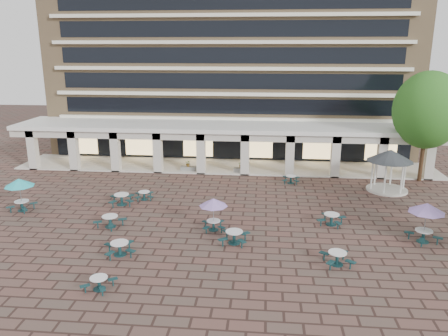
{
  "coord_description": "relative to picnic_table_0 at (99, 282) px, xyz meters",
  "views": [
    {
      "loc": [
        3.91,
        -27.89,
        11.85
      ],
      "look_at": [
        0.99,
        3.0,
        3.21
      ],
      "focal_mm": 35.0,
      "sensor_mm": 36.0,
      "label": 1
    }
  ],
  "objects": [
    {
      "name": "ground",
      "position": [
        4.22,
        8.93,
        -0.4
      ],
      "size": [
        120.0,
        120.0,
        0.0
      ],
      "primitive_type": "plane",
      "color": "brown",
      "rests_on": "ground"
    },
    {
      "name": "picnic_table_3",
      "position": [
        12.37,
        3.78,
        0.06
      ],
      "size": [
        1.94,
        1.94,
        0.77
      ],
      "rotation": [
        0.0,
        0.0,
        0.18
      ],
      "color": "#133A3B",
      "rests_on": "ground"
    },
    {
      "name": "apartment_building",
      "position": [
        4.22,
        34.4,
        12.2
      ],
      "size": [
        40.0,
        15.5,
        25.2
      ],
      "color": "tan",
      "rests_on": "ground"
    },
    {
      "name": "retail_arcade",
      "position": [
        4.22,
        23.73,
        2.6
      ],
      "size": [
        42.0,
        6.6,
        4.4
      ],
      "color": "white",
      "rests_on": "ground"
    },
    {
      "name": "gazebo",
      "position": [
        18.65,
        17.57,
        2.27
      ],
      "size": [
        3.82,
        3.82,
        3.55
      ],
      "rotation": [
        0.0,
        0.0,
        0.09
      ],
      "color": "beige",
      "rests_on": "ground"
    },
    {
      "name": "picnic_table_8",
      "position": [
        -2.78,
        12.08,
        0.11
      ],
      "size": [
        2.23,
        2.23,
        0.86
      ],
      "rotation": [
        0.0,
        0.0,
        0.26
      ],
      "color": "#133A3B",
      "rests_on": "ground"
    },
    {
      "name": "picnic_table_1",
      "position": [
        -0.18,
        3.8,
        0.08
      ],
      "size": [
        2.16,
        2.16,
        0.8
      ],
      "rotation": [
        0.0,
        0.0,
        0.37
      ],
      "color": "#133A3B",
      "rests_on": "ground"
    },
    {
      "name": "picnic_table_4",
      "position": [
        -9.78,
        10.11,
        1.71
      ],
      "size": [
        2.16,
        2.16,
        2.49
      ],
      "rotation": [
        0.0,
        0.0,
        -0.13
      ],
      "color": "#133A3B",
      "rests_on": "ground"
    },
    {
      "name": "planter_left",
      "position": [
        0.75,
        21.83,
        0.02
      ],
      "size": [
        1.5,
        0.61,
        1.14
      ],
      "color": "gray",
      "rests_on": "ground"
    },
    {
      "name": "picnic_table_11",
      "position": [
        18.22,
        7.32,
        1.78
      ],
      "size": [
        2.22,
        2.22,
        2.57
      ],
      "rotation": [
        0.0,
        0.0,
        0.38
      ],
      "color": "#133A3B",
      "rests_on": "ground"
    },
    {
      "name": "picnic_table_9",
      "position": [
        -2.18,
        7.78,
        0.08
      ],
      "size": [
        2.17,
        2.17,
        0.8
      ],
      "rotation": [
        0.0,
        0.0,
        -0.38
      ],
      "color": "#133A3B",
      "rests_on": "ground"
    },
    {
      "name": "picnic_table_12",
      "position": [
        -1.36,
        13.39,
        0.0
      ],
      "size": [
        1.76,
        1.76,
        0.68
      ],
      "rotation": [
        0.0,
        0.0,
        0.26
      ],
      "color": "#133A3B",
      "rests_on": "ground"
    },
    {
      "name": "planter_right",
      "position": [
        5.97,
        21.83,
        0.05
      ],
      "size": [
        1.5,
        0.72,
        1.19
      ],
      "color": "gray",
      "rests_on": "ground"
    },
    {
      "name": "picnic_table_7",
      "position": [
        6.41,
        6.01,
        0.08
      ],
      "size": [
        1.98,
        1.98,
        0.81
      ],
      "rotation": [
        0.0,
        0.0,
        -0.12
      ],
      "color": "#133A3B",
      "rests_on": "ground"
    },
    {
      "name": "tree_east_c",
      "position": [
        22.36,
        20.77,
        6.08
      ],
      "size": [
        5.95,
        5.95,
        9.91
      ],
      "color": "#462F1C",
      "rests_on": "ground"
    },
    {
      "name": "picnic_table_0",
      "position": [
        0.0,
        0.0,
        0.0
      ],
      "size": [
        1.7,
        1.7,
        0.67
      ],
      "rotation": [
        0.0,
        0.0,
        -0.2
      ],
      "color": "#133A3B",
      "rests_on": "ground"
    },
    {
      "name": "picnic_table_10",
      "position": [
        12.87,
        9.58,
        0.07
      ],
      "size": [
        2.13,
        2.13,
        0.79
      ],
      "rotation": [
        0.0,
        0.0,
        -0.36
      ],
      "color": "#133A3B",
      "rests_on": "ground"
    },
    {
      "name": "picnic_table_6",
      "position": [
        4.89,
        7.9,
        1.49
      ],
      "size": [
        1.93,
        1.93,
        2.22
      ],
      "rotation": [
        0.0,
        0.0,
        0.17
      ],
      "color": "#133A3B",
      "rests_on": "ground"
    },
    {
      "name": "picnic_table_13",
      "position": [
        10.6,
        18.93,
        0.01
      ],
      "size": [
        1.67,
        1.67,
        0.7
      ],
      "rotation": [
        0.0,
        0.0,
        -0.1
      ],
      "color": "#133A3B",
      "rests_on": "ground"
    }
  ]
}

